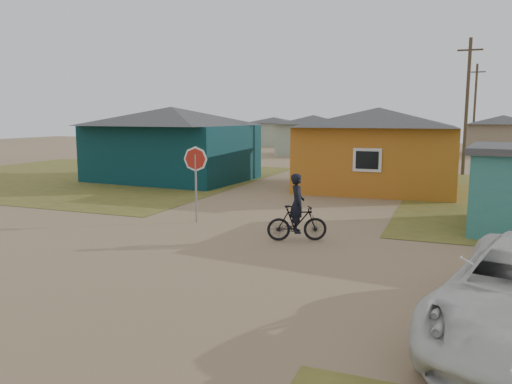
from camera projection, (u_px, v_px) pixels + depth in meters
ground at (189, 261)px, 12.13m from camera, size 120.00×120.00×0.00m
grass_nw at (87, 176)px, 29.14m from camera, size 20.00×18.00×0.00m
house_teal at (172, 143)px, 27.31m from camera, size 8.93×7.08×4.00m
house_yellow at (378, 148)px, 23.81m from camera, size 7.72×6.76×3.90m
house_pale_west at (313, 134)px, 45.31m from camera, size 7.04×6.15×3.60m
house_beige_east at (502, 135)px, 45.06m from camera, size 6.95×6.05×3.60m
house_pale_north at (274, 131)px, 59.26m from camera, size 6.28×5.81×3.40m
utility_pole_near at (467, 105)px, 29.41m from camera, size 1.40×0.20×8.00m
utility_pole_far at (475, 109)px, 43.78m from camera, size 1.40×0.20×8.00m
stop_sign at (196, 167)px, 16.24m from camera, size 0.80×0.28×2.51m
cyclist at (297, 216)px, 13.99m from camera, size 1.74×1.12×1.91m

